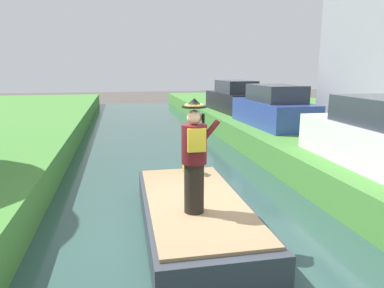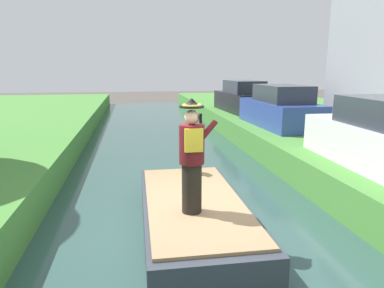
{
  "view_description": "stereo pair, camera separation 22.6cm",
  "coord_description": "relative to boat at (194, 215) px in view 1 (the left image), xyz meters",
  "views": [
    {
      "loc": [
        -1.25,
        -5.5,
        3.02
      ],
      "look_at": [
        0.05,
        0.8,
        1.61
      ],
      "focal_mm": 32.85,
      "sensor_mm": 36.0,
      "label": 1
    },
    {
      "loc": [
        -1.03,
        -5.54,
        3.02
      ],
      "look_at": [
        0.05,
        0.8,
        1.61
      ],
      "focal_mm": 32.85,
      "sensor_mm": 36.0,
      "label": 2
    }
  ],
  "objects": [
    {
      "name": "boat",
      "position": [
        0.0,
        0.0,
        0.0
      ],
      "size": [
        1.85,
        4.22,
        0.61
      ],
      "color": "#333842",
      "rests_on": "canal_water"
    },
    {
      "name": "parked_car_white",
      "position": [
        4.32,
        0.75,
        1.13
      ],
      "size": [
        1.82,
        4.05,
        1.5
      ],
      "color": "white",
      "rests_on": "grass_bank_far"
    },
    {
      "name": "parrot_plush",
      "position": [
        0.24,
        1.52,
        0.55
      ],
      "size": [
        0.36,
        0.35,
        0.57
      ],
      "color": "green",
      "rests_on": "boat"
    },
    {
      "name": "parked_car_dark",
      "position": [
        4.32,
        10.76,
        1.13
      ],
      "size": [
        1.91,
        4.08,
        1.5
      ],
      "color": "black",
      "rests_on": "grass_bank_far"
    },
    {
      "name": "person_pirate",
      "position": [
        -0.12,
        -0.57,
        1.23
      ],
      "size": [
        0.61,
        0.42,
        1.85
      ],
      "rotation": [
        0.0,
        0.0,
        0.16
      ],
      "color": "black",
      "rests_on": "boat"
    },
    {
      "name": "canal_water",
      "position": [
        0.0,
        -0.31,
        -0.35
      ],
      "size": [
        5.66,
        48.0,
        0.1
      ],
      "primitive_type": "cube",
      "color": "#2D4C47",
      "rests_on": "ground"
    },
    {
      "name": "ground_plane",
      "position": [
        0.0,
        -0.31,
        -0.4
      ],
      "size": [
        80.0,
        80.0,
        0.0
      ],
      "primitive_type": "plane",
      "color": "#4C4742"
    },
    {
      "name": "parked_car_blue",
      "position": [
        4.32,
        6.26,
        1.13
      ],
      "size": [
        1.83,
        4.05,
        1.5
      ],
      "color": "#2D4293",
      "rests_on": "grass_bank_far"
    }
  ]
}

